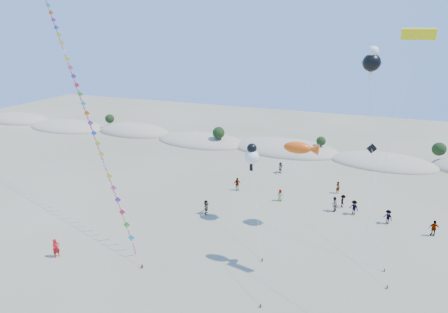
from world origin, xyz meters
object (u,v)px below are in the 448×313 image
parafoil_kite (417,40)px  flyer_foreground (56,248)px  kite_train (81,96)px  fish_kite (301,148)px

parafoil_kite → flyer_foreground: size_ratio=10.96×
kite_train → flyer_foreground: (4.27, -10.40, -12.30)m
fish_kite → parafoil_kite: 11.31m
fish_kite → parafoil_kite: size_ratio=0.57×
fish_kite → parafoil_kite: (7.38, 0.65, 8.56)m
kite_train → fish_kite: bearing=-7.8°
parafoil_kite → flyer_foreground: 34.70m
kite_train → fish_kite: kite_train is taller
fish_kite → flyer_foreground: 24.21m
parafoil_kite → kite_train: bearing=175.1°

